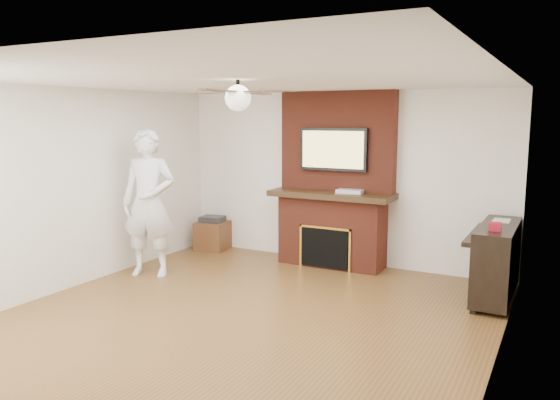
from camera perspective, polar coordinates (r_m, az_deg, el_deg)
The scene contains 12 objects.
room_shell at distance 5.60m, azimuth -4.29°, elevation -0.44°, with size 5.36×5.86×2.86m.
fireplace at distance 7.88m, azimuth 5.65°, elevation 0.32°, with size 1.78×0.64×2.50m.
tv at distance 7.77m, azimuth 5.59°, elevation 5.28°, with size 1.00×0.08×0.60m.
ceiling_fan at distance 5.53m, azimuth -4.42°, elevation 10.69°, with size 1.21×1.21×0.31m.
person at distance 7.52m, azimuth -13.55°, elevation -0.30°, with size 0.73×0.49×1.99m, color white.
side_table at distance 8.95m, azimuth -7.06°, elevation -3.55°, with size 0.53×0.53×0.54m.
piano at distance 6.91m, azimuth 21.65°, elevation -5.81°, with size 0.51×1.37×0.99m.
cable_box at distance 7.68m, azimuth 7.32°, elevation 0.90°, with size 0.36×0.21×0.05m, color silver.
candle_orange at distance 7.87m, azimuth 4.37°, elevation -6.64°, with size 0.08×0.08×0.12m, color orange.
candle_green at distance 7.89m, azimuth 5.47°, elevation -6.66°, with size 0.07×0.07×0.10m, color green.
candle_cream at distance 7.82m, azimuth 5.66°, elevation -6.79°, with size 0.08×0.08×0.11m, color beige.
candle_blue at distance 7.82m, azimuth 5.85°, elevation -6.89°, with size 0.07×0.07×0.08m, color #2D6987.
Camera 1 is at (2.95, -4.67, 2.13)m, focal length 35.00 mm.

